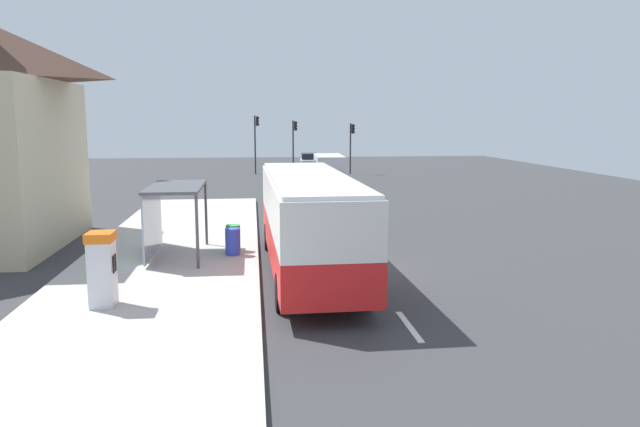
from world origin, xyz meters
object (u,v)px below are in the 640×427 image
at_px(bus_shelter, 167,202).
at_px(traffic_light_median, 294,138).
at_px(ticket_machine, 102,269).
at_px(sedan_near, 309,160).
at_px(traffic_light_near_side, 352,140).
at_px(traffic_light_far_side, 256,135).
at_px(bus, 308,218).
at_px(white_van, 329,168).
at_px(recycling_bin_blue, 233,242).
at_px(recycling_bin_green, 233,238).

bearing_deg(bus_shelter, traffic_light_median, 78.92).
bearing_deg(ticket_machine, sedan_near, 78.11).
bearing_deg(ticket_machine, traffic_light_near_side, 71.76).
height_order(sedan_near, bus_shelter, bus_shelter).
height_order(traffic_light_near_side, traffic_light_far_side, traffic_light_far_side).
relative_size(bus, bus_shelter, 2.76).
xyz_separation_m(white_van, sedan_near, (0.10, 16.63, -0.55)).
bearing_deg(traffic_light_near_side, recycling_bin_blue, -106.28).
relative_size(bus, white_van, 2.09).
bearing_deg(traffic_light_far_side, white_van, -63.50).
distance_m(recycling_bin_blue, traffic_light_near_side, 34.71).
xyz_separation_m(bus, recycling_bin_blue, (-2.49, 2.28, -1.19)).
distance_m(sedan_near, recycling_bin_green, 39.86).
height_order(traffic_light_far_side, bus_shelter, traffic_light_far_side).
distance_m(white_van, ticket_machine, 30.58).
height_order(white_van, traffic_light_near_side, traffic_light_near_side).
distance_m(sedan_near, bus_shelter, 40.97).
relative_size(white_van, bus_shelter, 1.32).
bearing_deg(traffic_light_median, white_van, -81.06).
relative_size(white_van, ticket_machine, 2.72).
relative_size(ticket_machine, traffic_light_near_side, 0.42).
relative_size(bus, ticket_machine, 5.69).
bearing_deg(traffic_light_near_side, recycling_bin_green, -106.61).
bearing_deg(ticket_machine, traffic_light_far_side, 83.95).
bearing_deg(bus_shelter, white_van, 69.77).
bearing_deg(traffic_light_median, traffic_light_near_side, -17.41).
bearing_deg(bus_shelter, traffic_light_far_side, 84.44).
relative_size(ticket_machine, bus_shelter, 0.48).
distance_m(bus, recycling_bin_blue, 3.58).
distance_m(recycling_bin_blue, traffic_light_median, 35.23).
bearing_deg(traffic_light_far_side, ticket_machine, -96.05).
bearing_deg(recycling_bin_green, white_van, 74.25).
distance_m(traffic_light_far_side, bus_shelter, 34.20).
bearing_deg(white_van, recycling_bin_blue, -105.30).
bearing_deg(bus, traffic_light_near_side, 78.51).
bearing_deg(ticket_machine, white_van, 71.87).
distance_m(white_van, sedan_near, 16.64).
xyz_separation_m(recycling_bin_blue, traffic_light_near_side, (9.70, 33.23, 2.41)).
relative_size(sedan_near, traffic_light_near_side, 0.98).
bearing_deg(white_van, ticket_machine, -108.13).
xyz_separation_m(bus, traffic_light_median, (2.11, 37.11, 1.38)).
height_order(white_van, ticket_machine, white_van).
bearing_deg(recycling_bin_green, traffic_light_median, 82.32).
bearing_deg(bus, white_van, 81.34).
distance_m(white_van, bus_shelter, 24.92).
xyz_separation_m(sedan_near, traffic_light_median, (-1.90, -5.20, 2.43)).
bearing_deg(bus, traffic_light_median, 86.74).
distance_m(bus, sedan_near, 42.51).
distance_m(bus, bus_shelter, 5.24).
distance_m(traffic_light_median, bus_shelter, 35.49).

